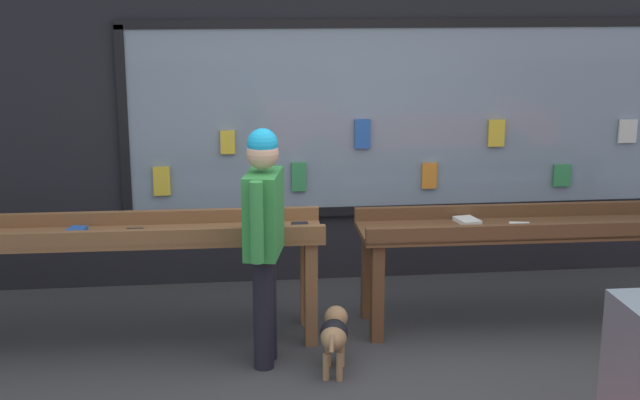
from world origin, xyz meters
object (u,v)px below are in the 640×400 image
Objects in this scene: display_table_left at (131,244)px; display_table_right at (540,235)px; small_dog at (334,333)px; person_browsing at (264,229)px.

display_table_left reaches higher than display_table_right.
small_dog is at bearing -26.55° from display_table_left.
small_dog is at bearing -99.92° from person_browsing.
person_browsing is at bearing -166.48° from display_table_right.
small_dog is (0.46, -0.18, -0.70)m from person_browsing.
display_table_left is at bearing 74.50° from small_dog.
person_browsing is 0.86m from small_dog.
display_table_left is 4.93× the size of small_dog.
display_table_left is 3.11m from display_table_right.
person_browsing reaches higher than display_table_left.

